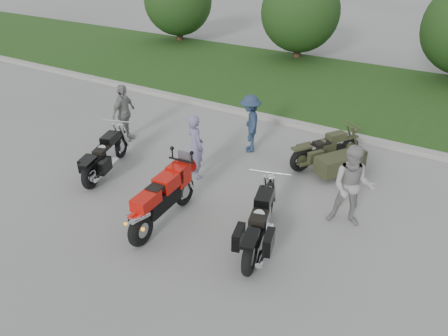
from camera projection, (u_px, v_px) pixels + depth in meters
The scene contains 13 objects.
ground at pixel (173, 216), 9.52m from camera, with size 80.00×80.00×0.00m, color #989893.
curb at pixel (289, 122), 13.95m from camera, with size 60.00×0.30×0.15m, color #A09E96.
grass_strip at pixel (333, 88), 17.04m from camera, with size 60.00×8.00×0.14m, color #2D521C.
tree_far_left at pixel (178, 1), 23.17m from camera, with size 3.60×3.60×4.00m.
tree_mid_left at pixel (300, 12), 19.92m from camera, with size 3.60×3.60×4.00m.
sportbike_red at pixel (162, 198), 8.95m from camera, with size 0.50×2.31×1.10m.
cruiser_left at pixel (104, 157), 10.96m from camera, with size 0.94×2.27×0.90m.
cruiser_right at pixel (259, 225), 8.38m from camera, with size 0.91×2.45×0.96m.
cruiser_sidecar at pixel (333, 158), 11.06m from camera, with size 1.72×2.07×0.85m.
person_stripe at pixel (196, 146), 10.70m from camera, with size 0.59×0.39×1.63m, color slate.
person_grey at pixel (352, 187), 8.86m from camera, with size 0.87×0.68×1.79m, color #9B9A96.
person_denim at pixel (250, 124), 11.97m from camera, with size 1.05×0.60×1.62m, color navy.
person_back at pixel (124, 113), 12.60m from camera, with size 0.98×0.41×1.67m, color gray.
Camera 1 is at (5.10, -6.08, 5.47)m, focal length 35.00 mm.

